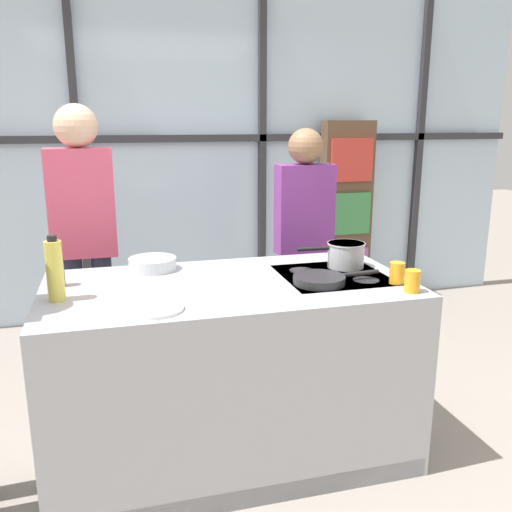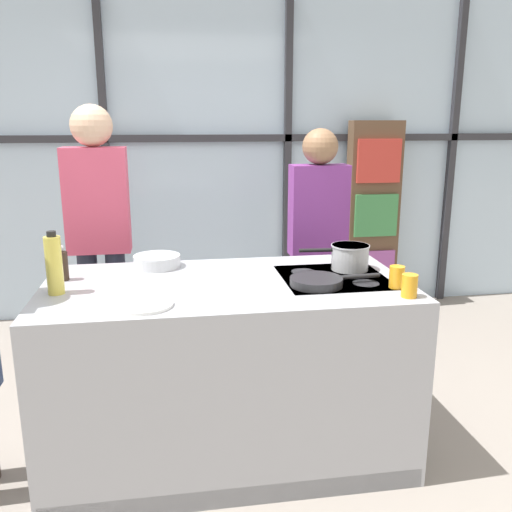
{
  "view_description": "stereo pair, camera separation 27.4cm",
  "coord_description": "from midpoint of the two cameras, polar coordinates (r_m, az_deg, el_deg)",
  "views": [
    {
      "loc": [
        -0.52,
        -2.47,
        1.69
      ],
      "look_at": [
        0.16,
        0.1,
        1.02
      ],
      "focal_mm": 38.0,
      "sensor_mm": 36.0,
      "label": 1
    },
    {
      "loc": [
        -0.25,
        -2.53,
        1.69
      ],
      "look_at": [
        0.16,
        0.1,
        1.02
      ],
      "focal_mm": 38.0,
      "sensor_mm": 36.0,
      "label": 2
    }
  ],
  "objects": [
    {
      "name": "oil_bottle",
      "position": [
        2.55,
        -23.36,
        -1.42
      ],
      "size": [
        0.07,
        0.07,
        0.29
      ],
      "color": "#E0CC4C",
      "rests_on": "demo_island"
    },
    {
      "name": "mixing_bowl",
      "position": [
        2.93,
        -13.49,
        -0.78
      ],
      "size": [
        0.25,
        0.25,
        0.06
      ],
      "color": "silver",
      "rests_on": "demo_island"
    },
    {
      "name": "juice_glass_far",
      "position": [
        2.66,
        11.81,
        -1.8
      ],
      "size": [
        0.07,
        0.07,
        0.1
      ],
      "primitive_type": "cylinder",
      "color": "orange",
      "rests_on": "demo_island"
    },
    {
      "name": "demo_island",
      "position": [
        2.81,
        -5.57,
        -11.89
      ],
      "size": [
        1.77,
        0.91,
        0.92
      ],
      "color": "#A8AAB2",
      "rests_on": "ground_plane"
    },
    {
      "name": "frying_pan",
      "position": [
        2.62,
        3.85,
        -2.49
      ],
      "size": [
        0.45,
        0.25,
        0.04
      ],
      "color": "#232326",
      "rests_on": "demo_island"
    },
    {
      "name": "saucepan",
      "position": [
        2.91,
        6.77,
        0.16
      ],
      "size": [
        0.37,
        0.2,
        0.13
      ],
      "color": "silver",
      "rests_on": "demo_island"
    },
    {
      "name": "spectator_far_left",
      "position": [
        3.44,
        -19.87,
        2.62
      ],
      "size": [
        0.38,
        0.25,
        1.78
      ],
      "rotation": [
        0.0,
        0.0,
        3.14
      ],
      "color": "#232838",
      "rests_on": "ground_plane"
    },
    {
      "name": "spectator_center_left",
      "position": [
        3.62,
        2.9,
        2.41
      ],
      "size": [
        0.37,
        0.23,
        1.64
      ],
      "rotation": [
        0.0,
        0.0,
        3.14
      ],
      "color": "#232838",
      "rests_on": "ground_plane"
    },
    {
      "name": "juice_glass_near",
      "position": [
        2.55,
        13.21,
        -2.63
      ],
      "size": [
        0.07,
        0.07,
        0.1
      ],
      "primitive_type": "cylinder",
      "color": "orange",
      "rests_on": "demo_island"
    },
    {
      "name": "ground_plane",
      "position": [
        3.04,
        -5.39,
        -19.69
      ],
      "size": [
        18.0,
        18.0,
        0.0
      ],
      "primitive_type": "plane",
      "color": "gray"
    },
    {
      "name": "bookshelf",
      "position": [
        4.98,
        7.88,
        4.23
      ],
      "size": [
        0.46,
        0.19,
        1.69
      ],
      "color": "brown",
      "rests_on": "ground_plane"
    },
    {
      "name": "back_window_wall",
      "position": [
        4.73,
        -10.36,
        10.44
      ],
      "size": [
        6.4,
        0.1,
        2.8
      ],
      "color": "silver",
      "rests_on": "ground_plane"
    },
    {
      "name": "pepper_grinder",
      "position": [
        2.78,
        -22.84,
        -1.41
      ],
      "size": [
        0.06,
        0.06,
        0.18
      ],
      "color": "#332319",
      "rests_on": "demo_island"
    },
    {
      "name": "white_plate",
      "position": [
        2.33,
        -14.05,
        -5.43
      ],
      "size": [
        0.25,
        0.25,
        0.01
      ],
      "primitive_type": "cylinder",
      "color": "white",
      "rests_on": "demo_island"
    }
  ]
}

